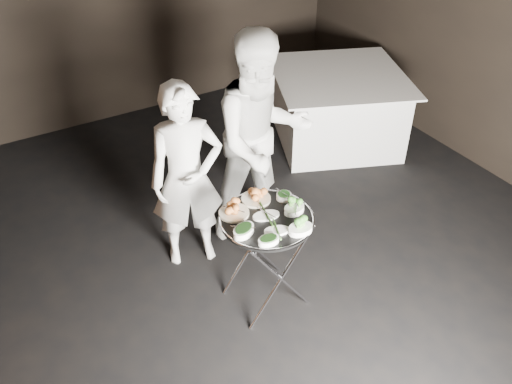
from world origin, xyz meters
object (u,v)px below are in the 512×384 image
dining_table (337,108)px  tray_stand (266,256)px  waiter_left (187,178)px  waiter_right (262,139)px  serving_tray (267,219)px

dining_table → tray_stand: bearing=-139.2°
waiter_left → dining_table: size_ratio=1.15×
tray_stand → dining_table: 2.60m
tray_stand → waiter_left: waiter_left is taller
waiter_right → dining_table: size_ratio=1.33×
serving_tray → dining_table: 2.63m
serving_tray → waiter_right: 0.90m
tray_stand → waiter_left: size_ratio=0.50×
waiter_left → serving_tray: bearing=-54.7°
serving_tray → dining_table: bearing=40.8°
serving_tray → waiter_left: (-0.28, 0.75, -0.00)m
waiter_left → dining_table: 2.47m
tray_stand → waiter_left: (-0.28, 0.75, 0.36)m
tray_stand → waiter_right: waiter_right is taller
tray_stand → serving_tray: serving_tray is taller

